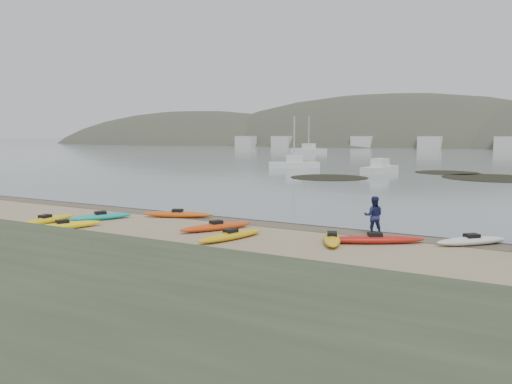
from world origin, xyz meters
The scene contains 8 objects.
ground centered at (0.00, 0.00, 0.00)m, with size 600.00×600.00×0.00m, color tan.
wet_sand centered at (0.00, -0.30, 0.00)m, with size 60.00×60.00×0.00m, color brown.
water centered at (0.00, 300.00, 0.01)m, with size 1200.00×1200.00×0.00m, color slate.
kayaks centered at (-0.53, -3.61, 0.17)m, with size 21.21×9.11×0.34m.
person_east centered at (6.44, -0.80, 0.88)m, with size 0.85×0.66×1.75m, color navy.
kelp_mats centered at (3.62, 33.14, 0.03)m, with size 24.52×20.79×0.04m.
moored_boats centered at (6.63, 78.57, 0.57)m, with size 96.99×94.01×1.24m.
far_town centered at (6.00, 145.00, 2.00)m, with size 199.00×5.00×4.00m.
Camera 1 is at (12.56, -22.41, 4.45)m, focal length 35.00 mm.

